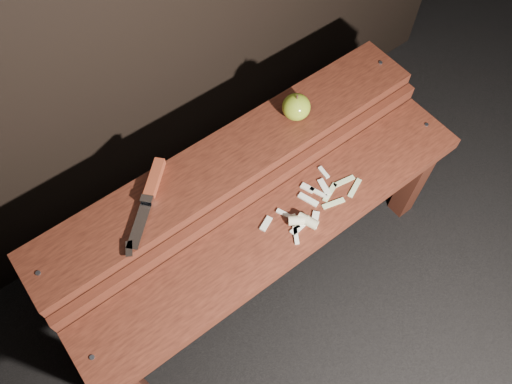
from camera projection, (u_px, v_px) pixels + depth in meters
ground at (267, 271)px, 1.71m from camera, size 60.00×60.00×0.00m
bench_front_tier at (283, 240)px, 1.38m from camera, size 1.20×0.20×0.42m
bench_rear_tier at (234, 173)px, 1.42m from camera, size 1.20×0.21×0.50m
apple at (296, 107)px, 1.38m from camera, size 0.08×0.08×0.08m
knife at (151, 190)px, 1.27m from camera, size 0.22×0.21×0.03m
apple_scraps at (308, 213)px, 1.33m from camera, size 0.32×0.15×0.03m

